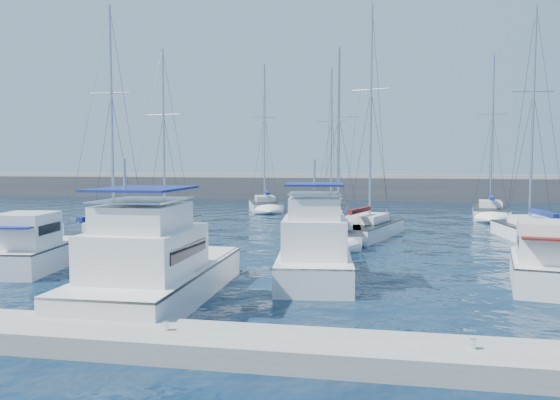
% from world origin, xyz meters
% --- Properties ---
extents(ground, '(220.00, 220.00, 0.00)m').
position_xyz_m(ground, '(0.00, 0.00, 0.00)').
color(ground, black).
rests_on(ground, ground).
extents(breakwater, '(160.00, 6.00, 4.45)m').
position_xyz_m(breakwater, '(0.00, 52.00, 1.05)').
color(breakwater, '#424244').
rests_on(breakwater, ground).
extents(dock, '(40.00, 2.20, 0.60)m').
position_xyz_m(dock, '(0.00, -11.00, 0.30)').
color(dock, gray).
rests_on(dock, ground).
extents(dock_cleat_centre, '(0.16, 0.16, 0.25)m').
position_xyz_m(dock_cleat_centre, '(0.00, -11.00, 0.72)').
color(dock_cleat_centre, silver).
rests_on(dock_cleat_centre, dock).
extents(dock_cleat_near_stbd, '(0.16, 0.16, 0.25)m').
position_xyz_m(dock_cleat_near_stbd, '(8.00, -11.00, 0.72)').
color(dock_cleat_near_stbd, silver).
rests_on(dock_cleat_near_stbd, dock).
extents(motor_yacht_port_outer, '(3.50, 6.09, 3.20)m').
position_xyz_m(motor_yacht_port_outer, '(-10.74, -1.55, 0.94)').
color(motor_yacht_port_outer, silver).
rests_on(motor_yacht_port_outer, ground).
extents(motor_yacht_port_inner, '(4.05, 10.07, 4.69)m').
position_xyz_m(motor_yacht_port_inner, '(-2.53, -5.97, 1.13)').
color(motor_yacht_port_inner, silver).
rests_on(motor_yacht_port_inner, ground).
extents(motor_yacht_stbd_inner, '(4.03, 8.44, 4.69)m').
position_xyz_m(motor_yacht_stbd_inner, '(2.85, -1.11, 1.13)').
color(motor_yacht_stbd_inner, silver).
rests_on(motor_yacht_stbd_inner, ground).
extents(motor_yacht_stbd_outer, '(3.33, 5.98, 3.20)m').
position_xyz_m(motor_yacht_stbd_outer, '(12.26, -0.94, 0.94)').
color(motor_yacht_stbd_outer, silver).
rests_on(motor_yacht_stbd_outer, ground).
extents(sailboat_mid_a, '(3.12, 8.09, 15.14)m').
position_xyz_m(sailboat_mid_a, '(-10.85, 6.05, 0.53)').
color(sailboat_mid_a, silver).
rests_on(sailboat_mid_a, ground).
extents(sailboat_mid_b, '(4.00, 8.08, 13.91)m').
position_xyz_m(sailboat_mid_b, '(-10.53, 13.24, 0.52)').
color(sailboat_mid_b, silver).
rests_on(sailboat_mid_b, ground).
extents(sailboat_mid_c, '(3.38, 7.15, 12.85)m').
position_xyz_m(sailboat_mid_c, '(2.96, 9.91, 0.52)').
color(sailboat_mid_c, silver).
rests_on(sailboat_mid_c, ground).
extents(sailboat_mid_d, '(5.46, 8.75, 16.40)m').
position_xyz_m(sailboat_mid_d, '(4.64, 13.28, 0.54)').
color(sailboat_mid_d, silver).
rests_on(sailboat_mid_d, ground).
extents(sailboat_mid_e, '(4.00, 8.81, 15.78)m').
position_xyz_m(sailboat_mid_e, '(15.56, 13.32, 0.53)').
color(sailboat_mid_e, silver).
rests_on(sailboat_mid_e, ground).
extents(sailboat_back_a, '(5.23, 8.21, 16.01)m').
position_xyz_m(sailboat_back_a, '(-6.62, 32.18, 0.54)').
color(sailboat_back_a, silver).
rests_on(sailboat_back_a, ground).
extents(sailboat_back_b, '(3.19, 8.71, 14.70)m').
position_xyz_m(sailboat_back_b, '(0.69, 28.33, 0.51)').
color(sailboat_back_b, silver).
rests_on(sailboat_back_b, ground).
extents(sailboat_back_c, '(4.28, 9.31, 15.48)m').
position_xyz_m(sailboat_back_c, '(15.68, 28.78, 0.52)').
color(sailboat_back_c, silver).
rests_on(sailboat_back_c, ground).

